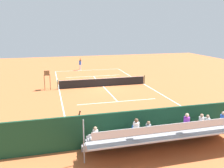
# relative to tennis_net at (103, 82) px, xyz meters

# --- Properties ---
(ground_plane) EXTENTS (60.00, 60.00, 0.00)m
(ground_plane) POSITION_rel_tennis_net_xyz_m (0.00, 0.00, -0.50)
(ground_plane) COLOR #BC6033
(court_line_markings) EXTENTS (10.10, 22.20, 0.01)m
(court_line_markings) POSITION_rel_tennis_net_xyz_m (0.00, -0.04, -0.50)
(court_line_markings) COLOR white
(court_line_markings) RESTS_ON ground
(tennis_net) EXTENTS (10.30, 0.10, 1.07)m
(tennis_net) POSITION_rel_tennis_net_xyz_m (0.00, 0.00, 0.00)
(tennis_net) COLOR black
(tennis_net) RESTS_ON ground
(backdrop_wall) EXTENTS (18.00, 0.16, 2.00)m
(backdrop_wall) POSITION_rel_tennis_net_xyz_m (0.00, 14.00, 0.50)
(backdrop_wall) COLOR #194228
(backdrop_wall) RESTS_ON ground
(bleacher_stand) EXTENTS (9.06, 2.40, 2.48)m
(bleacher_stand) POSITION_rel_tennis_net_xyz_m (-0.08, 15.35, 0.45)
(bleacher_stand) COLOR #9EA0A5
(bleacher_stand) RESTS_ON ground
(umpire_chair) EXTENTS (0.67, 0.67, 2.14)m
(umpire_chair) POSITION_rel_tennis_net_xyz_m (6.20, -0.17, 0.81)
(umpire_chair) COLOR brown
(umpire_chair) RESTS_ON ground
(courtside_bench) EXTENTS (1.80, 0.40, 0.93)m
(courtside_bench) POSITION_rel_tennis_net_xyz_m (-2.67, 13.27, 0.06)
(courtside_bench) COLOR #9E754C
(courtside_bench) RESTS_ON ground
(equipment_bag) EXTENTS (0.90, 0.36, 0.36)m
(equipment_bag) POSITION_rel_tennis_net_xyz_m (-0.94, 13.40, -0.32)
(equipment_bag) COLOR #334C8C
(equipment_bag) RESTS_ON ground
(tennis_player) EXTENTS (0.46, 0.56, 1.93)m
(tennis_player) POSITION_rel_tennis_net_xyz_m (1.12, -11.44, 0.51)
(tennis_player) COLOR white
(tennis_player) RESTS_ON ground
(tennis_racket) EXTENTS (0.38, 0.59, 0.03)m
(tennis_racket) POSITION_rel_tennis_net_xyz_m (1.58, -10.66, -0.49)
(tennis_racket) COLOR black
(tennis_racket) RESTS_ON ground
(tennis_ball_near) EXTENTS (0.07, 0.07, 0.07)m
(tennis_ball_near) POSITION_rel_tennis_net_xyz_m (3.53, -8.68, -0.47)
(tennis_ball_near) COLOR #CCDB33
(tennis_ball_near) RESTS_ON ground
(tennis_ball_far) EXTENTS (0.07, 0.07, 0.07)m
(tennis_ball_far) POSITION_rel_tennis_net_xyz_m (1.03, -9.30, -0.47)
(tennis_ball_far) COLOR #CCDB33
(tennis_ball_far) RESTS_ON ground
(line_judge) EXTENTS (0.43, 0.55, 1.93)m
(line_judge) POSITION_rel_tennis_net_xyz_m (4.44, 13.18, 0.51)
(line_judge) COLOR #232328
(line_judge) RESTS_ON ground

